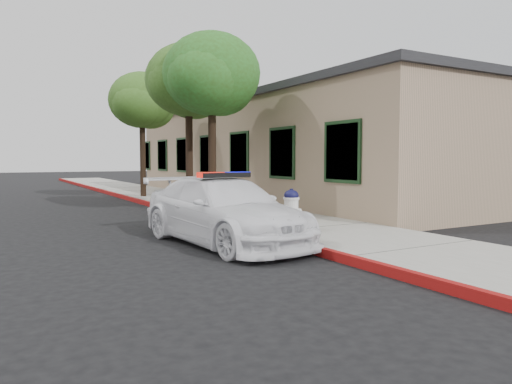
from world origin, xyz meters
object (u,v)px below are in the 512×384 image
object	(u,v)px
fire_hydrant	(291,209)
street_tree_far	(143,103)
police_car	(224,211)
street_tree_mid	(188,84)
street_tree_near	(212,78)
clapboard_building	(288,151)

from	to	relation	value
fire_hydrant	street_tree_far	distance (m)	11.82
police_car	fire_hydrant	xyz separation A→B (m)	(1.70, 0.05, -0.07)
street_tree_mid	fire_hydrant	bearing A→B (deg)	-89.06
fire_hydrant	street_tree_far	xyz separation A→B (m)	(-0.06, 11.29, 3.51)
police_car	street_tree_mid	xyz separation A→B (m)	(1.61, 6.01, 3.53)
police_car	street_tree_near	world-z (taller)	street_tree_near
fire_hydrant	street_tree_near	xyz separation A→B (m)	(0.10, 4.50, 3.59)
police_car	fire_hydrant	distance (m)	1.71
clapboard_building	fire_hydrant	distance (m)	10.95
fire_hydrant	street_tree_mid	world-z (taller)	street_tree_mid
street_tree_near	street_tree_far	xyz separation A→B (m)	(-0.16, 6.79, -0.08)
clapboard_building	street_tree_far	xyz separation A→B (m)	(-5.95, 2.18, 2.01)
street_tree_mid	street_tree_far	distance (m)	5.33
clapboard_building	street_tree_mid	size ratio (longest dim) A/B	3.87
street_tree_near	street_tree_mid	size ratio (longest dim) A/B	1.01
clapboard_building	fire_hydrant	xyz separation A→B (m)	(-5.89, -9.11, -1.51)
street_tree_mid	police_car	bearing A→B (deg)	-104.97
clapboard_building	fire_hydrant	world-z (taller)	clapboard_building
street_tree_near	street_tree_mid	world-z (taller)	street_tree_near
fire_hydrant	street_tree_near	world-z (taller)	street_tree_near
fire_hydrant	street_tree_near	distance (m)	5.76
fire_hydrant	street_tree_mid	size ratio (longest dim) A/B	0.17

